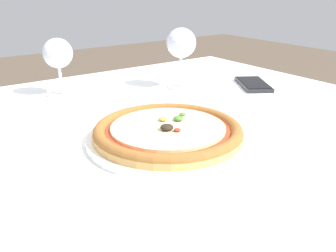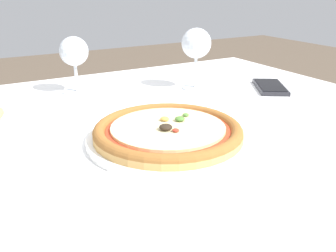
{
  "view_description": "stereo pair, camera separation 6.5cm",
  "coord_description": "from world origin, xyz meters",
  "px_view_note": "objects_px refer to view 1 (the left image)",
  "views": [
    {
      "loc": [
        -0.39,
        -0.58,
        1.0
      ],
      "look_at": [
        -0.04,
        -0.08,
        0.76
      ],
      "focal_mm": 40.0,
      "sensor_mm": 36.0,
      "label": 1
    },
    {
      "loc": [
        -0.34,
        -0.61,
        1.0
      ],
      "look_at": [
        -0.04,
        -0.08,
        0.76
      ],
      "focal_mm": 40.0,
      "sensor_mm": 36.0,
      "label": 2
    }
  ],
  "objects_px": {
    "wine_glass_far_left": "(181,45)",
    "cell_phone": "(253,84)",
    "pizza_plate": "(168,133)",
    "wine_glass_far_right": "(58,56)",
    "dining_table": "(159,166)"
  },
  "relations": [
    {
      "from": "wine_glass_far_left",
      "to": "cell_phone",
      "type": "bearing_deg",
      "value": -30.64
    },
    {
      "from": "cell_phone",
      "to": "pizza_plate",
      "type": "bearing_deg",
      "value": -157.2
    },
    {
      "from": "pizza_plate",
      "to": "cell_phone",
      "type": "height_order",
      "value": "pizza_plate"
    },
    {
      "from": "wine_glass_far_left",
      "to": "wine_glass_far_right",
      "type": "relative_size",
      "value": 1.11
    },
    {
      "from": "dining_table",
      "to": "wine_glass_far_right",
      "type": "distance_m",
      "value": 0.37
    },
    {
      "from": "dining_table",
      "to": "cell_phone",
      "type": "distance_m",
      "value": 0.39
    },
    {
      "from": "pizza_plate",
      "to": "wine_glass_far_left",
      "type": "bearing_deg",
      "value": 48.94
    },
    {
      "from": "wine_glass_far_left",
      "to": "cell_phone",
      "type": "xyz_separation_m",
      "value": [
        0.17,
        -0.1,
        -0.11
      ]
    },
    {
      "from": "dining_table",
      "to": "cell_phone",
      "type": "xyz_separation_m",
      "value": [
        0.37,
        0.09,
        0.1
      ]
    },
    {
      "from": "dining_table",
      "to": "wine_glass_far_left",
      "type": "bearing_deg",
      "value": 43.27
    },
    {
      "from": "wine_glass_far_left",
      "to": "wine_glass_far_right",
      "type": "height_order",
      "value": "wine_glass_far_left"
    },
    {
      "from": "wine_glass_far_right",
      "to": "wine_glass_far_left",
      "type": "bearing_deg",
      "value": -22.36
    },
    {
      "from": "pizza_plate",
      "to": "wine_glass_far_right",
      "type": "bearing_deg",
      "value": 96.8
    },
    {
      "from": "dining_table",
      "to": "wine_glass_far_right",
      "type": "height_order",
      "value": "wine_glass_far_right"
    },
    {
      "from": "wine_glass_far_left",
      "to": "wine_glass_far_right",
      "type": "xyz_separation_m",
      "value": [
        -0.28,
        0.12,
        -0.01
      ]
    }
  ]
}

